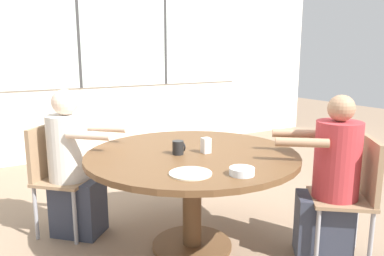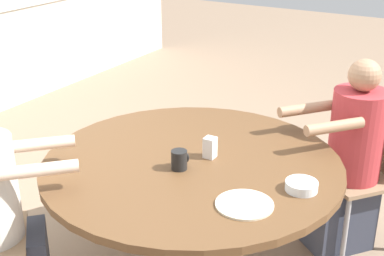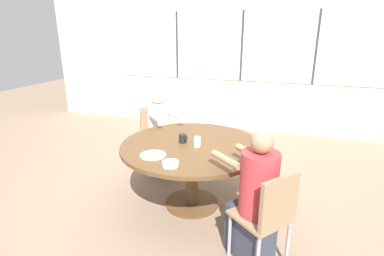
{
  "view_description": "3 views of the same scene",
  "coord_description": "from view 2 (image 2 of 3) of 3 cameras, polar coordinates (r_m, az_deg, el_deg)",
  "views": [
    {
      "loc": [
        -1.34,
        -2.23,
        1.44
      ],
      "look_at": [
        0.0,
        0.0,
        0.92
      ],
      "focal_mm": 35.0,
      "sensor_mm": 36.0,
      "label": 1
    },
    {
      "loc": [
        -2.1,
        -1.23,
        1.95
      ],
      "look_at": [
        0.0,
        0.0,
        0.92
      ],
      "focal_mm": 50.0,
      "sensor_mm": 36.0,
      "label": 2
    },
    {
      "loc": [
        0.95,
        -2.84,
        1.9
      ],
      "look_at": [
        0.0,
        0.0,
        0.92
      ],
      "focal_mm": 28.0,
      "sensor_mm": 36.0,
      "label": 3
    }
  ],
  "objects": [
    {
      "name": "plate_tortillas",
      "position": [
        2.35,
        5.61,
        -8.12
      ],
      "size": [
        0.26,
        0.26,
        0.01
      ],
      "color": "beige",
      "rests_on": "dining_table"
    },
    {
      "name": "coffee_mug",
      "position": [
        2.62,
        -1.34,
        -3.39
      ],
      "size": [
        0.09,
        0.08,
        0.1
      ],
      "color": "black",
      "rests_on": "dining_table"
    },
    {
      "name": "person_man_blue_shirt",
      "position": [
        3.25,
        16.29,
        -4.0
      ],
      "size": [
        0.63,
        0.59,
        1.17
      ],
      "rotation": [
        0.0,
        0.0,
        0.89
      ],
      "color": "#333847",
      "rests_on": "ground_plane"
    },
    {
      "name": "chair_for_man_blue_shirt",
      "position": [
        3.35,
        18.58,
        -3.52
      ],
      "size": [
        0.56,
        0.56,
        0.88
      ],
      "rotation": [
        0.0,
        0.0,
        0.89
      ],
      "color": "#937556",
      "rests_on": "ground_plane"
    },
    {
      "name": "dining_table",
      "position": [
        2.78,
        0.0,
        -5.84
      ],
      "size": [
        1.53,
        1.53,
        0.74
      ],
      "color": "brown",
      "rests_on": "ground_plane"
    },
    {
      "name": "bowl_white_shallow",
      "position": [
        2.49,
        11.6,
        -6.07
      ],
      "size": [
        0.15,
        0.15,
        0.04
      ],
      "color": "silver",
      "rests_on": "dining_table"
    },
    {
      "name": "milk_carton_small",
      "position": [
        2.73,
        1.93,
        -2.09
      ],
      "size": [
        0.06,
        0.06,
        0.11
      ],
      "color": "silver",
      "rests_on": "dining_table"
    }
  ]
}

